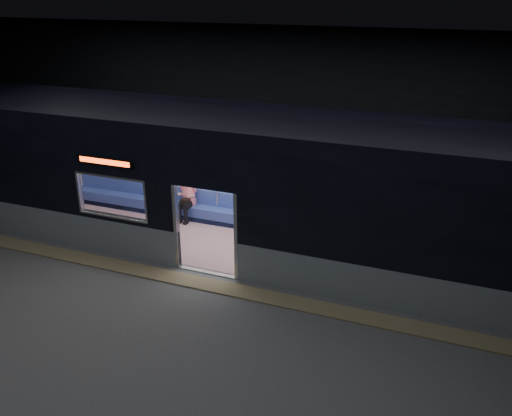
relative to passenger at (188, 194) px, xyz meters
The scene contains 7 objects.
station_floor 4.05m from the passenger, 63.02° to the right, with size 24.00×14.00×0.01m, color #47494C.
station_envelope 4.93m from the passenger, 63.02° to the right, with size 24.00×14.00×5.00m.
tactile_strip 3.58m from the passenger, 58.93° to the right, with size 22.80×0.50×0.03m, color #8C7F59.
metro_car 2.33m from the passenger, 29.09° to the right, with size 18.00×3.04×3.35m.
passenger is the anchor object (origin of this frame).
handbag 0.23m from the passenger, 82.62° to the right, with size 0.23×0.19×0.11m, color black.
transit_map 5.94m from the passenger, ahead, with size 1.11×0.03×0.72m, color white.
Camera 1 is at (5.00, -8.63, 6.10)m, focal length 38.00 mm.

